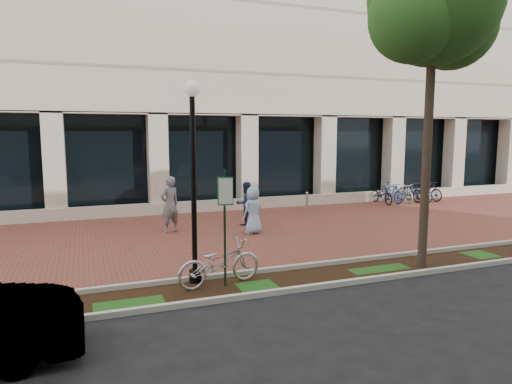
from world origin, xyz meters
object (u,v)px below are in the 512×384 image
object	(u,v)px
parking_sign	(225,214)
locked_bicycle	(220,262)
bollard	(307,203)
lamppost	(193,171)
street_tree	(435,9)
bike_rack_cluster	(405,192)
pedestrian_right	(253,210)
pedestrian_mid	(246,204)
pedestrian_left	(170,205)

from	to	relation	value
parking_sign	locked_bicycle	xyz separation A→B (m)	(-0.10, 0.13, -1.13)
locked_bicycle	bollard	xyz separation A→B (m)	(5.84, 7.13, -0.02)
lamppost	locked_bicycle	bearing A→B (deg)	-38.97
lamppost	street_tree	size ratio (longest dim) A/B	0.56
parking_sign	bike_rack_cluster	xyz separation A→B (m)	(11.97, 8.82, -1.17)
street_tree	bike_rack_cluster	xyz separation A→B (m)	(6.77, 9.13, -5.87)
bollard	bike_rack_cluster	size ratio (longest dim) A/B	0.28
lamppost	bike_rack_cluster	xyz separation A→B (m)	(12.54, 8.31, -2.07)
parking_sign	pedestrian_right	distance (m)	5.48
pedestrian_mid	parking_sign	bearing A→B (deg)	58.34
street_tree	bollard	bearing A→B (deg)	85.89
pedestrian_left	bollard	bearing A→B (deg)	167.21
lamppost	parking_sign	bearing A→B (deg)	-41.85
parking_sign	lamppost	bearing A→B (deg)	157.95
pedestrian_mid	locked_bicycle	bearing A→B (deg)	57.18
parking_sign	locked_bicycle	distance (m)	1.14
locked_bicycle	lamppost	bearing A→B (deg)	40.52
parking_sign	street_tree	size ratio (longest dim) A/B	0.32
locked_bicycle	pedestrian_left	xyz separation A→B (m)	(-0.05, 5.89, 0.45)
pedestrian_right	bollard	world-z (taller)	pedestrian_right
pedestrian_mid	bike_rack_cluster	distance (m)	9.60
parking_sign	pedestrian_left	xyz separation A→B (m)	(-0.14, 6.01, -0.68)
street_tree	pedestrian_left	size ratio (longest dim) A/B	4.19
pedestrian_mid	pedestrian_right	world-z (taller)	pedestrian_mid
bike_rack_cluster	parking_sign	bearing A→B (deg)	-146.11
pedestrian_left	bike_rack_cluster	xyz separation A→B (m)	(12.11, 2.81, -0.48)
parking_sign	pedestrian_mid	bearing A→B (deg)	86.45
parking_sign	pedestrian_left	size ratio (longest dim) A/B	1.35
pedestrian_mid	pedestrian_right	bearing A→B (deg)	71.97
pedestrian_right	pedestrian_mid	bearing A→B (deg)	-121.91
street_tree	locked_bicycle	bearing A→B (deg)	175.24
pedestrian_left	bike_rack_cluster	distance (m)	12.44
lamppost	bike_rack_cluster	bearing A→B (deg)	33.53
pedestrian_left	bollard	size ratio (longest dim) A/B	1.96
pedestrian_left	bike_rack_cluster	size ratio (longest dim) A/B	0.55
locked_bicycle	pedestrian_mid	size ratio (longest dim) A/B	1.24
pedestrian_mid	bollard	xyz separation A→B (m)	(3.03, 0.97, -0.30)
street_tree	pedestrian_mid	distance (m)	8.97
parking_sign	pedestrian_left	bearing A→B (deg)	111.14
lamppost	street_tree	world-z (taller)	street_tree
parking_sign	pedestrian_mid	world-z (taller)	parking_sign
pedestrian_right	bollard	size ratio (longest dim) A/B	1.62
pedestrian_left	parking_sign	bearing A→B (deg)	66.63
lamppost	locked_bicycle	xyz separation A→B (m)	(0.47, -0.38, -2.04)
bollard	bike_rack_cluster	distance (m)	6.42
parking_sign	pedestrian_mid	size ratio (longest dim) A/B	1.62
lamppost	bollard	size ratio (longest dim) A/B	4.58
street_tree	pedestrian_right	xyz separation A→B (m)	(-2.74, 5.14, -5.55)
bollard	pedestrian_left	bearing A→B (deg)	-168.08
bike_rack_cluster	lamppost	bearing A→B (deg)	-148.95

